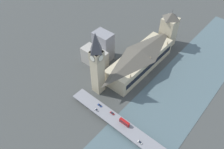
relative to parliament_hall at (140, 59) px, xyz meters
The scene contains 13 objects.
ground_plane 22.98m from the parliament_hall, 154.60° to the left, with size 600.00×600.00×0.00m, color #424442.
river_water 56.14m from the parliament_hall, behind, with size 62.22×360.00×0.30m, color #4C6066.
parliament_hall is the anchor object (origin of this frame).
clock_tower 62.83m from the parliament_hall, 77.01° to the left, with size 11.36×11.36×73.41m.
victoria_tower 60.55m from the parliament_hall, 89.95° to the right, with size 17.43×17.43×50.56m.
road_bridge 93.67m from the parliament_hall, 125.39° to the left, with size 156.44×13.49×4.65m.
double_decker_bus_mid 82.07m from the parliament_hall, 116.01° to the left, with size 10.47×2.60×4.80m.
car_northbound_tail 80.16m from the parliament_hall, 94.53° to the left, with size 3.84×1.77×1.34m.
car_southbound_lead 74.02m from the parliament_hall, 93.85° to the left, with size 4.53×1.81×1.29m.
car_southbound_tail 75.61m from the parliament_hall, 105.55° to the left, with size 4.56×1.74×1.42m.
car_southbound_extra 98.41m from the parliament_hall, 125.90° to the left, with size 4.27×1.89×1.42m.
city_block_west 46.68m from the parliament_hall, 17.05° to the left, with size 22.29×15.44×35.99m.
city_block_center 53.16m from the parliament_hall, 33.15° to the left, with size 31.07×15.60×20.67m.
Camera 1 is at (-80.82, 154.47, 179.22)m, focal length 35.00 mm.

